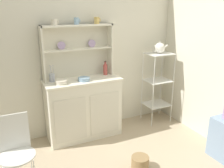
% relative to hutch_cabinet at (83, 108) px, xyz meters
% --- Properties ---
extents(wall_back, '(3.84, 0.05, 2.50)m').
position_rel_hutch_cabinet_xyz_m(wall_back, '(0.00, 0.26, 0.79)').
color(wall_back, silver).
rests_on(wall_back, ground).
extents(hutch_cabinet, '(1.08, 0.45, 0.89)m').
position_rel_hutch_cabinet_xyz_m(hutch_cabinet, '(0.00, 0.00, 0.00)').
color(hutch_cabinet, silver).
rests_on(hutch_cabinet, ground).
extents(hutch_shelf_unit, '(1.01, 0.18, 0.75)m').
position_rel_hutch_cabinet_xyz_m(hutch_shelf_unit, '(-0.00, 0.16, 0.86)').
color(hutch_shelf_unit, silver).
rests_on(hutch_shelf_unit, hutch_cabinet).
extents(bakers_rack, '(0.40, 0.34, 1.16)m').
position_rel_hutch_cabinet_xyz_m(bakers_rack, '(1.28, -0.03, 0.27)').
color(bakers_rack, silver).
rests_on(bakers_rack, ground).
extents(wire_chair, '(0.36, 0.36, 0.85)m').
position_rel_hutch_cabinet_xyz_m(wire_chair, '(-0.99, -0.79, 0.06)').
color(wire_chair, white).
rests_on(wire_chair, ground).
extents(floor_basket, '(0.21, 0.21, 0.16)m').
position_rel_hutch_cabinet_xyz_m(floor_basket, '(0.34, -1.05, -0.37)').
color(floor_basket, '#93754C').
rests_on(floor_basket, ground).
extents(cup_cream_0, '(0.09, 0.08, 0.08)m').
position_rel_hutch_cabinet_xyz_m(cup_cream_0, '(-0.30, 0.12, 1.22)').
color(cup_cream_0, silver).
rests_on(cup_cream_0, hutch_shelf_unit).
extents(cup_sky_1, '(0.08, 0.07, 0.09)m').
position_rel_hutch_cabinet_xyz_m(cup_sky_1, '(-0.00, 0.12, 1.23)').
color(cup_sky_1, '#8EB2D1').
rests_on(cup_sky_1, hutch_shelf_unit).
extents(cup_gold_2, '(0.09, 0.07, 0.09)m').
position_rel_hutch_cabinet_xyz_m(cup_gold_2, '(0.29, 0.12, 1.23)').
color(cup_gold_2, '#DBB760').
rests_on(cup_gold_2, hutch_shelf_unit).
extents(bowl_mixing_large, '(0.15, 0.15, 0.05)m').
position_rel_hutch_cabinet_xyz_m(bowl_mixing_large, '(-0.32, -0.07, 0.46)').
color(bowl_mixing_large, silver).
rests_on(bowl_mixing_large, hutch_cabinet).
extents(bowl_floral_medium, '(0.16, 0.16, 0.05)m').
position_rel_hutch_cabinet_xyz_m(bowl_floral_medium, '(0.00, -0.07, 0.46)').
color(bowl_floral_medium, '#8EB2D1').
rests_on(bowl_floral_medium, hutch_cabinet).
extents(jam_bottle, '(0.06, 0.06, 0.21)m').
position_rel_hutch_cabinet_xyz_m(jam_bottle, '(0.40, 0.09, 0.52)').
color(jam_bottle, '#B74C47').
rests_on(jam_bottle, hutch_cabinet).
extents(utensil_jar, '(0.08, 0.08, 0.23)m').
position_rel_hutch_cabinet_xyz_m(utensil_jar, '(-0.40, 0.08, 0.49)').
color(utensil_jar, '#B2B7C6').
rests_on(utensil_jar, hutch_cabinet).
extents(porcelain_teapot, '(0.26, 0.17, 0.19)m').
position_rel_hutch_cabinet_xyz_m(porcelain_teapot, '(1.28, -0.03, 0.79)').
color(porcelain_teapot, white).
rests_on(porcelain_teapot, bakers_rack).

